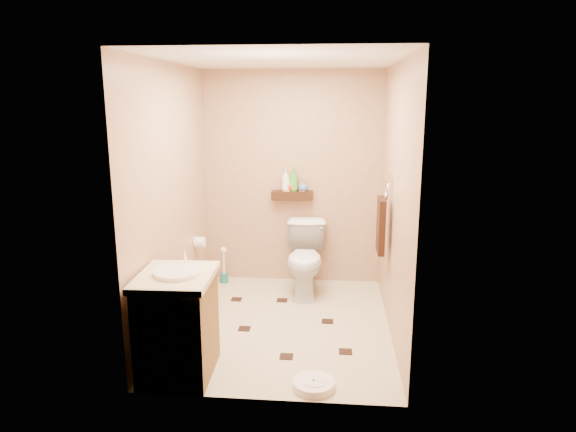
# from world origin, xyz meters

# --- Properties ---
(ground) EXTENTS (2.50, 2.50, 0.00)m
(ground) POSITION_xyz_m (0.00, 0.00, 0.00)
(ground) COLOR #CBB395
(ground) RESTS_ON ground
(wall_back) EXTENTS (2.00, 0.04, 2.40)m
(wall_back) POSITION_xyz_m (0.00, 1.25, 1.20)
(wall_back) COLOR tan
(wall_back) RESTS_ON ground
(wall_front) EXTENTS (2.00, 0.04, 2.40)m
(wall_front) POSITION_xyz_m (0.00, -1.25, 1.20)
(wall_front) COLOR tan
(wall_front) RESTS_ON ground
(wall_left) EXTENTS (0.04, 2.50, 2.40)m
(wall_left) POSITION_xyz_m (-1.00, 0.00, 1.20)
(wall_left) COLOR tan
(wall_left) RESTS_ON ground
(wall_right) EXTENTS (0.04, 2.50, 2.40)m
(wall_right) POSITION_xyz_m (1.00, 0.00, 1.20)
(wall_right) COLOR tan
(wall_right) RESTS_ON ground
(ceiling) EXTENTS (2.00, 2.50, 0.02)m
(ceiling) POSITION_xyz_m (0.00, 0.00, 2.40)
(ceiling) COLOR silver
(ceiling) RESTS_ON wall_back
(wall_shelf) EXTENTS (0.46, 0.14, 0.10)m
(wall_shelf) POSITION_xyz_m (0.00, 1.17, 1.02)
(wall_shelf) COLOR #32180D
(wall_shelf) RESTS_ON wall_back
(floor_accents) EXTENTS (1.24, 1.31, 0.01)m
(floor_accents) POSITION_xyz_m (0.03, -0.00, 0.00)
(floor_accents) COLOR black
(floor_accents) RESTS_ON ground
(toilet) EXTENTS (0.45, 0.76, 0.77)m
(toilet) POSITION_xyz_m (0.18, 0.83, 0.38)
(toilet) COLOR white
(toilet) RESTS_ON ground
(vanity) EXTENTS (0.57, 0.68, 0.94)m
(vanity) POSITION_xyz_m (-0.70, -0.95, 0.42)
(vanity) COLOR brown
(vanity) RESTS_ON ground
(bathroom_scale) EXTENTS (0.40, 0.40, 0.06)m
(bathroom_scale) POSITION_xyz_m (0.34, -1.07, 0.03)
(bathroom_scale) COLOR white
(bathroom_scale) RESTS_ON ground
(toilet_brush) EXTENTS (0.10, 0.10, 0.43)m
(toilet_brush) POSITION_xyz_m (-0.78, 1.07, 0.15)
(toilet_brush) COLOR #1B6D66
(toilet_brush) RESTS_ON ground
(towel_ring) EXTENTS (0.12, 0.30, 0.76)m
(towel_ring) POSITION_xyz_m (0.91, 0.25, 0.95)
(towel_ring) COLOR silver
(towel_ring) RESTS_ON wall_right
(toilet_paper) EXTENTS (0.12, 0.11, 0.12)m
(toilet_paper) POSITION_xyz_m (-0.94, 0.65, 0.60)
(toilet_paper) COLOR white
(toilet_paper) RESTS_ON wall_left
(bottle_a) EXTENTS (0.12, 0.12, 0.25)m
(bottle_a) POSITION_xyz_m (-0.07, 1.17, 1.19)
(bottle_a) COLOR white
(bottle_a) RESTS_ON wall_shelf
(bottle_b) EXTENTS (0.07, 0.07, 0.16)m
(bottle_b) POSITION_xyz_m (-0.06, 1.17, 1.15)
(bottle_b) COLOR #F1F633
(bottle_b) RESTS_ON wall_shelf
(bottle_c) EXTENTS (0.15, 0.15, 0.13)m
(bottle_c) POSITION_xyz_m (-0.01, 1.17, 1.14)
(bottle_c) COLOR red
(bottle_c) RESTS_ON wall_shelf
(bottle_d) EXTENTS (0.13, 0.13, 0.26)m
(bottle_d) POSITION_xyz_m (0.02, 1.17, 1.20)
(bottle_d) COLOR green
(bottle_d) RESTS_ON wall_shelf
(bottle_e) EXTENTS (0.08, 0.08, 0.15)m
(bottle_e) POSITION_xyz_m (0.12, 1.17, 1.14)
(bottle_e) COLOR #CA6343
(bottle_e) RESTS_ON wall_shelf
(bottle_f) EXTENTS (0.14, 0.14, 0.14)m
(bottle_f) POSITION_xyz_m (0.12, 1.17, 1.14)
(bottle_f) COLOR #4D6FC2
(bottle_f) RESTS_ON wall_shelf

